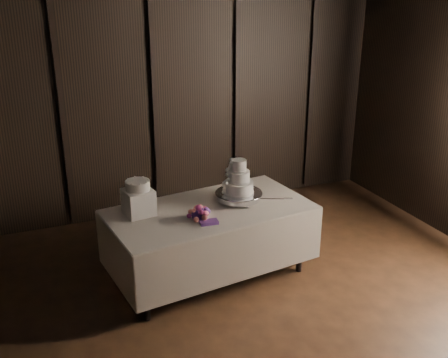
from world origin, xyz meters
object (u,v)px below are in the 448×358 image
Objects in this scene: bouquet at (199,214)px; box_pedestal at (139,202)px; display_table at (210,240)px; small_cake at (138,185)px; cake_stand at (239,197)px; wedding_cake at (237,181)px.

box_pedestal is (-0.49, 0.33, 0.07)m from bouquet.
display_table is 5.63× the size of bouquet.
small_cake is (-0.67, 0.14, 0.64)m from display_table.
cake_stand is 1.02m from box_pedestal.
box_pedestal is (-1.01, 0.06, 0.08)m from cake_stand.
small_cake is (-0.49, 0.33, 0.24)m from bouquet.
wedding_cake reaches higher than cake_stand.
display_table is 9.18× the size of small_cake.
small_cake reaches higher than box_pedestal.
box_pedestal is at bearing 161.05° from display_table.
display_table is 0.65m from wedding_cake.
small_cake is (0.00, 0.00, 0.17)m from box_pedestal.
wedding_cake is 1.53× the size of small_cake.
bouquet is at bearing -33.70° from small_cake.
wedding_cake reaches higher than box_pedestal.
display_table is at bearing -11.35° from box_pedestal.
small_cake reaches higher than cake_stand.
box_pedestal is 0.17m from small_cake.
small_cake is (-0.99, 0.08, 0.07)m from wedding_cake.
bouquet is 1.63× the size of small_cake.
bouquet is 0.60m from box_pedestal.
wedding_cake is (-0.03, -0.01, 0.18)m from cake_stand.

